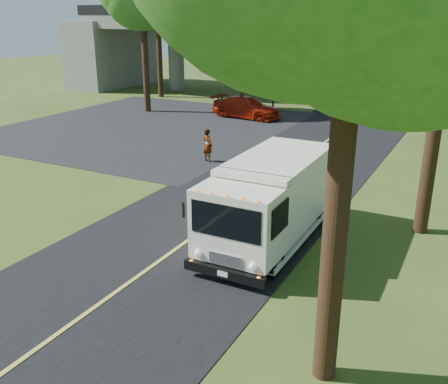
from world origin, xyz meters
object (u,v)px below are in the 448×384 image
Objects in this scene: traffic_signal at (274,66)px; utility_pole at (242,46)px; red_sedan at (247,107)px; pedestrian at (208,146)px; step_van at (270,198)px; tree_left_far at (158,2)px.

utility_pole reaches higher than traffic_signal.
traffic_signal is at bearing 53.13° from utility_pole.
pedestrian is at bearing -159.19° from red_sedan.
step_van is 1.29× the size of red_sedan.
step_van is at bearing -147.42° from red_sedan.
red_sedan is at bearing -47.15° from utility_pole.
pedestrian is (2.94, -10.39, 0.09)m from red_sedan.
traffic_signal is 2.86m from utility_pole.
tree_left_far is at bearing 130.71° from step_van.
utility_pole is 5.77× the size of pedestrian.
step_van reaches higher than pedestrian.
traffic_signal reaches higher than step_van.
utility_pole is 10.45m from tree_left_far.
step_van is at bearing -61.62° from utility_pole.
traffic_signal is at bearing -9.65° from tree_left_far.
traffic_signal reaches higher than pedestrian.
utility_pole is 1.88× the size of red_sedan.
utility_pole is 4.06m from red_sedan.
tree_left_far reaches higher than step_van.
tree_left_far reaches higher than utility_pole.
tree_left_far is at bearing 157.57° from utility_pole.
tree_left_far is at bearing 170.35° from traffic_signal.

